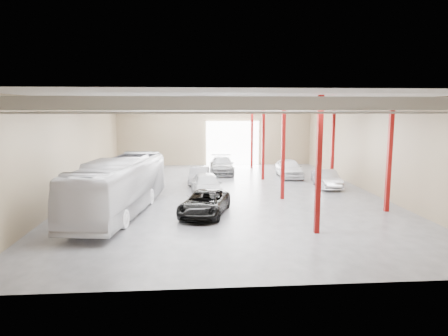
{
  "coord_description": "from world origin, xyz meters",
  "views": [
    {
      "loc": [
        -2.47,
        -29.38,
        6.27
      ],
      "look_at": [
        -0.32,
        -1.61,
        2.2
      ],
      "focal_mm": 32.0,
      "sensor_mm": 36.0,
      "label": 1
    }
  ],
  "objects": [
    {
      "name": "car_row_c",
      "position": [
        0.32,
        9.6,
        0.84
      ],
      "size": [
        2.64,
        5.9,
        1.68
      ],
      "primitive_type": "imported",
      "rotation": [
        0.0,
        0.0,
        -0.05
      ],
      "color": "slate",
      "rests_on": "ground"
    },
    {
      "name": "depot_shell",
      "position": [
        0.13,
        0.48,
        4.98
      ],
      "size": [
        22.12,
        32.12,
        7.06
      ],
      "color": "#4B4C51",
      "rests_on": "ground"
    },
    {
      "name": "black_sedan",
      "position": [
        -1.83,
        -6.0,
        0.72
      ],
      "size": [
        3.66,
        5.66,
        1.45
      ],
      "primitive_type": "imported",
      "rotation": [
        0.0,
        0.0,
        -0.26
      ],
      "color": "black",
      "rests_on": "ground"
    },
    {
      "name": "car_right_near",
      "position": [
        8.3,
        1.78,
        0.72
      ],
      "size": [
        1.71,
        4.44,
        1.44
      ],
      "primitive_type": "imported",
      "rotation": [
        0.0,
        0.0,
        -0.04
      ],
      "color": "silver",
      "rests_on": "ground"
    },
    {
      "name": "coach_bus",
      "position": [
        -6.96,
        -5.13,
        1.69
      ],
      "size": [
        4.56,
        12.42,
        3.38
      ],
      "primitive_type": "imported",
      "rotation": [
        0.0,
        0.0,
        -0.14
      ],
      "color": "silver",
      "rests_on": "ground"
    },
    {
      "name": "car_row_b",
      "position": [
        -2.0,
        4.4,
        0.72
      ],
      "size": [
        1.94,
        4.51,
        1.45
      ],
      "primitive_type": "imported",
      "rotation": [
        0.0,
        0.0,
        -0.1
      ],
      "color": "#A5A5A9",
      "rests_on": "ground"
    },
    {
      "name": "car_row_a",
      "position": [
        -1.53,
        -0.8,
        0.86
      ],
      "size": [
        2.46,
        5.2,
        1.72
      ],
      "primitive_type": "imported",
      "rotation": [
        0.0,
        0.0,
        0.09
      ],
      "color": "silver",
      "rests_on": "ground"
    },
    {
      "name": "car_right_far",
      "position": [
        6.46,
        6.98,
        0.86
      ],
      "size": [
        2.14,
        5.08,
        1.71
      ],
      "primitive_type": "imported",
      "rotation": [
        0.0,
        0.0,
        -0.02
      ],
      "color": "silver",
      "rests_on": "ground"
    }
  ]
}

